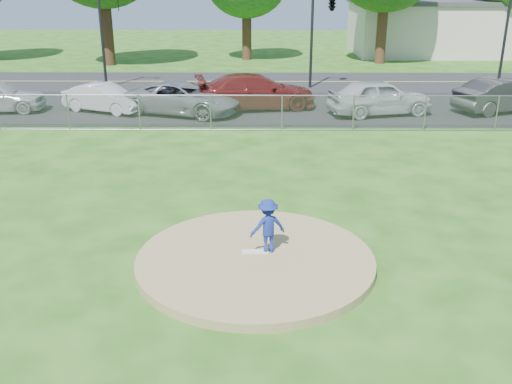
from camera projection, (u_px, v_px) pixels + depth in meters
ground at (258, 143)px, 22.31m from camera, size 120.00×120.00×0.00m
pitchers_mound at (255, 260)px, 12.93m from camera, size 5.40×5.40×0.20m
pitching_rubber at (255, 252)px, 13.07m from camera, size 0.60×0.15×0.04m
chain_link_fence at (258, 113)px, 23.91m from camera, size 40.00×0.06×1.50m
parking_lot at (259, 107)px, 28.38m from camera, size 50.00×8.00×0.01m
street at (259, 81)px, 35.40m from camera, size 60.00×7.00×0.01m
commercial_building at (451, 27)px, 47.58m from camera, size 16.40×9.40×4.30m
traffic_signal_left at (105, 28)px, 32.41m from camera, size 1.28×0.20×5.60m
traffic_signal_center at (330, 5)px, 31.86m from camera, size 1.42×2.48×5.60m
traffic_signal_right at (511, 28)px, 32.22m from camera, size 1.28×0.20×5.60m
pitcher at (268, 226)px, 12.90m from camera, size 0.94×0.73×1.28m
traffic_cone at (153, 103)px, 27.53m from camera, size 0.37×0.37×0.72m
parked_car_white at (104, 98)px, 27.27m from camera, size 4.28×2.88×1.34m
parked_car_gray at (183, 98)px, 26.78m from camera, size 5.90×4.09×1.50m
parked_car_darkred at (256, 91)px, 27.83m from camera, size 6.18×3.45×1.69m
parked_car_pearl at (380, 97)px, 26.66m from camera, size 5.19×3.05×1.66m
parked_car_charcoal at (503, 95)px, 27.22m from camera, size 5.08×3.35×1.58m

